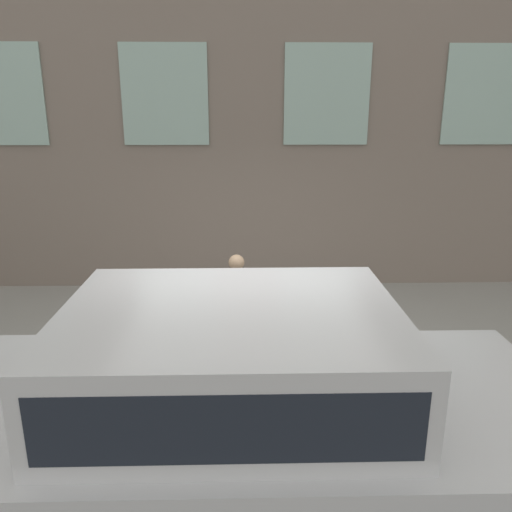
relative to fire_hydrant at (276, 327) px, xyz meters
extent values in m
plane|color=#514F4C|center=(-0.59, 0.31, -0.52)|extent=(80.00, 80.00, 0.00)
cube|color=gray|center=(0.96, 0.31, -0.44)|extent=(3.11, 60.00, 0.15)
cube|color=gray|center=(2.67, 0.31, 3.47)|extent=(0.30, 40.00, 7.97)
cube|color=#9EBCB2|center=(2.50, -3.31, 2.64)|extent=(0.03, 1.28, 1.46)
cube|color=#9EBCB2|center=(2.50, -0.90, 2.64)|extent=(0.03, 1.28, 1.46)
cube|color=#9EBCB2|center=(2.50, 1.52, 2.64)|extent=(0.03, 1.28, 1.46)
cube|color=#9EBCB2|center=(2.50, 3.94, 2.64)|extent=(0.03, 1.28, 1.46)
cylinder|color=gray|center=(0.00, 0.00, -0.34)|extent=(0.31, 0.31, 0.04)
cylinder|color=gray|center=(0.00, 0.00, -0.07)|extent=(0.23, 0.23, 0.59)
sphere|color=slate|center=(0.00, 0.00, 0.23)|extent=(0.24, 0.24, 0.24)
cylinder|color=black|center=(0.00, 0.00, 0.30)|extent=(0.08, 0.08, 0.10)
cylinder|color=gray|center=(0.00, -0.17, 0.00)|extent=(0.09, 0.10, 0.09)
cylinder|color=gray|center=(0.00, 0.17, 0.00)|extent=(0.09, 0.10, 0.09)
cylinder|color=#998466|center=(0.21, 0.45, -0.08)|extent=(0.08, 0.08, 0.56)
cylinder|color=#998466|center=(0.33, 0.45, -0.08)|extent=(0.08, 0.08, 0.56)
cube|color=white|center=(0.27, 0.45, 0.41)|extent=(0.15, 0.10, 0.42)
cylinder|color=white|center=(0.16, 0.45, 0.42)|extent=(0.07, 0.07, 0.40)
cylinder|color=white|center=(0.38, 0.45, 0.42)|extent=(0.07, 0.07, 0.40)
sphere|color=tan|center=(0.27, 0.45, 0.71)|extent=(0.19, 0.19, 0.19)
cylinder|color=black|center=(-1.25, 1.95, -0.19)|extent=(0.24, 0.65, 0.65)
cylinder|color=black|center=(-1.25, -1.05, -0.19)|extent=(0.24, 0.65, 0.65)
cube|color=silver|center=(-2.14, 0.45, 0.14)|extent=(2.03, 4.83, 0.66)
cube|color=silver|center=(-2.14, 0.45, 0.79)|extent=(1.79, 2.32, 0.66)
cube|color=#1E232D|center=(-2.14, 0.45, 0.79)|extent=(1.80, 2.13, 0.42)
camera|label=1|loc=(-5.31, 0.36, 2.42)|focal=35.00mm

